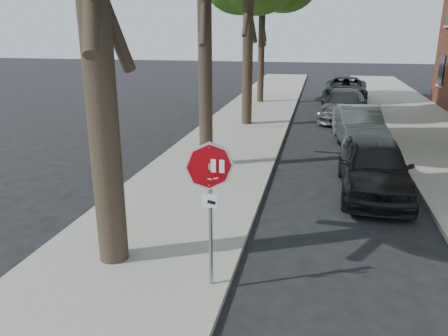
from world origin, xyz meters
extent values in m
plane|color=black|center=(0.00, 0.00, 0.00)|extent=(120.00, 120.00, 0.00)
cube|color=gray|center=(-2.50, 12.00, 0.06)|extent=(4.00, 55.00, 0.12)
cube|color=gray|center=(6.00, 12.00, 0.06)|extent=(4.00, 55.00, 0.12)
cube|color=#9E9384|center=(-0.45, 12.00, 0.07)|extent=(0.12, 55.00, 0.13)
cube|color=#9E9384|center=(3.95, 12.00, 0.07)|extent=(0.12, 55.00, 0.13)
cylinder|color=gray|center=(-0.70, 0.00, 1.42)|extent=(0.06, 0.06, 2.60)
cube|color=#99999E|center=(-0.70, -0.03, 2.32)|extent=(0.05, 0.06, 0.10)
cylinder|color=#99999E|center=(-0.70, -0.03, 2.32)|extent=(0.76, 0.32, 0.82)
cylinder|color=white|center=(-0.70, -0.05, 2.32)|extent=(0.76, 0.32, 0.82)
cylinder|color=red|center=(-0.70, -0.05, 2.32)|extent=(0.68, 0.29, 0.74)
cube|color=white|center=(-0.91, -0.06, 2.34)|extent=(0.08, 0.00, 0.22)
cube|color=white|center=(-0.77, -0.06, 2.34)|extent=(0.08, 0.00, 0.22)
cube|color=white|center=(-0.63, -0.06, 2.34)|extent=(0.08, 0.00, 0.22)
cube|color=white|center=(-0.49, -0.06, 2.34)|extent=(0.08, 0.00, 0.22)
cube|color=silver|center=(-0.81, -0.07, 2.13)|extent=(0.08, 0.00, 0.03)
cube|color=silver|center=(-0.70, -0.07, 2.11)|extent=(0.08, 0.00, 0.03)
cube|color=silver|center=(-0.59, -0.07, 2.13)|extent=(0.08, 0.00, 0.03)
cube|color=white|center=(-0.70, -0.04, 1.72)|extent=(0.28, 0.02, 0.24)
cube|color=black|center=(-0.67, -0.05, 1.70)|extent=(0.15, 0.00, 0.08)
cylinder|color=black|center=(-2.80, 0.50, 4.87)|extent=(0.56, 0.56, 9.50)
cylinder|color=black|center=(-2.60, 7.00, 4.87)|extent=(0.44, 0.44, 9.50)
cylinder|color=black|center=(-2.40, 14.00, 5.12)|extent=(0.48, 0.48, 10.00)
cylinder|color=black|center=(-2.70, 21.00, 4.62)|extent=(0.40, 0.40, 9.00)
imported|color=black|center=(2.60, 5.72, 0.79)|extent=(1.89, 4.63, 1.57)
imported|color=gray|center=(2.60, 11.53, 0.75)|extent=(2.04, 4.67, 1.49)
imported|color=#4B4B50|center=(2.23, 16.70, 0.76)|extent=(2.81, 5.46, 1.52)
imported|color=black|center=(2.56, 22.49, 0.80)|extent=(3.02, 5.91, 1.60)
camera|label=1|loc=(0.97, -6.58, 4.42)|focal=35.00mm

